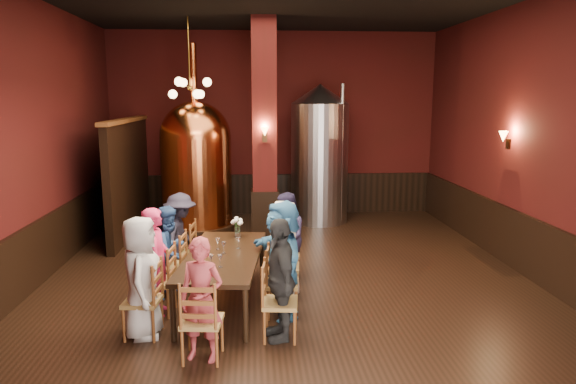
{
  "coord_description": "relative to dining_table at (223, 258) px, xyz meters",
  "views": [
    {
      "loc": [
        -0.56,
        -7.84,
        2.93
      ],
      "look_at": [
        0.01,
        0.2,
        1.43
      ],
      "focal_mm": 32.0,
      "sensor_mm": 36.0,
      "label": 1
    }
  ],
  "objects": [
    {
      "name": "wine_glass_1",
      "position": [
        0.0,
        0.02,
        0.15
      ],
      "size": [
        0.07,
        0.07,
        0.17
      ],
      "primitive_type": null,
      "color": "white",
      "rests_on": "dining_table"
    },
    {
      "name": "chair_1",
      "position": [
        -0.88,
        -0.24,
        -0.23
      ],
      "size": [
        0.51,
        0.51,
        0.92
      ],
      "primitive_type": null,
      "rotation": [
        0.0,
        0.0,
        -1.68
      ],
      "color": "brown",
      "rests_on": "ground"
    },
    {
      "name": "copper_kettle",
      "position": [
        -0.79,
        4.16,
        0.78
      ],
      "size": [
        1.9,
        1.9,
        4.02
      ],
      "rotation": [
        0.0,
        0.0,
        0.31
      ],
      "color": "black",
      "rests_on": "ground"
    },
    {
      "name": "room",
      "position": [
        0.98,
        0.86,
        1.56
      ],
      "size": [
        10.0,
        10.02,
        4.5
      ],
      "color": "black",
      "rests_on": "ground"
    },
    {
      "name": "pendant_cluster",
      "position": [
        -0.82,
        3.76,
        2.41
      ],
      "size": [
        0.9,
        0.9,
        1.7
      ],
      "primitive_type": null,
      "color": "#A57226",
      "rests_on": "room"
    },
    {
      "name": "sconce_column",
      "position": [
        0.68,
        3.36,
        1.51
      ],
      "size": [
        0.2,
        0.2,
        0.36
      ],
      "primitive_type": null,
      "rotation": [
        0.0,
        0.0,
        3.14
      ],
      "color": "black",
      "rests_on": "column"
    },
    {
      "name": "person_8",
      "position": [
        -0.16,
        -1.54,
        0.02
      ],
      "size": [
        0.59,
        0.48,
        1.41
      ],
      "primitive_type": "imported",
      "rotation": [
        0.0,
        0.0,
        5.98
      ],
      "color": "#A2363C",
      "rests_on": "ground"
    },
    {
      "name": "person_4",
      "position": [
        0.74,
        -1.08,
        0.07
      ],
      "size": [
        0.49,
        0.93,
        1.52
      ],
      "primitive_type": "imported",
      "rotation": [
        0.0,
        0.0,
        4.86
      ],
      "color": "black",
      "rests_on": "ground"
    },
    {
      "name": "person_7",
      "position": [
        0.95,
        0.91,
        0.03
      ],
      "size": [
        0.49,
        0.76,
        1.44
      ],
      "primitive_type": "imported",
      "rotation": [
        0.0,
        0.0,
        4.94
      ],
      "color": "#211C39",
      "rests_on": "ground"
    },
    {
      "name": "person_1",
      "position": [
        -0.88,
        -0.24,
        0.05
      ],
      "size": [
        0.39,
        0.56,
        1.48
      ],
      "primitive_type": "imported",
      "rotation": [
        0.0,
        0.0,
        1.64
      ],
      "color": "#C92252",
      "rests_on": "ground"
    },
    {
      "name": "chair_8",
      "position": [
        -0.16,
        -1.54,
        -0.23
      ],
      "size": [
        0.51,
        0.51,
        0.92
      ],
      "primitive_type": null,
      "rotation": [
        0.0,
        0.0,
        3.04
      ],
      "color": "brown",
      "rests_on": "ground"
    },
    {
      "name": "steel_vessel",
      "position": [
        2.0,
        4.9,
        0.92
      ],
      "size": [
        1.56,
        1.56,
        3.22
      ],
      "rotation": [
        0.0,
        0.0,
        0.19
      ],
      "color": "#B2B2B7",
      "rests_on": "ground"
    },
    {
      "name": "wainscot_back",
      "position": [
        0.98,
        5.82,
        -0.19
      ],
      "size": [
        7.9,
        0.08,
        1.0
      ],
      "primitive_type": "cube",
      "color": "black",
      "rests_on": "ground"
    },
    {
      "name": "wainscot_left",
      "position": [
        -2.98,
        0.86,
        -0.19
      ],
      "size": [
        0.08,
        9.9,
        1.0
      ],
      "primitive_type": "cube",
      "color": "black",
      "rests_on": "ground"
    },
    {
      "name": "chair_6",
      "position": [
        0.88,
        0.24,
        -0.23
      ],
      "size": [
        0.51,
        0.51,
        0.92
      ],
      "primitive_type": null,
      "rotation": [
        0.0,
        0.0,
        1.47
      ],
      "color": "brown",
      "rests_on": "ground"
    },
    {
      "name": "person_0",
      "position": [
        -0.95,
        -0.91,
        0.07
      ],
      "size": [
        0.53,
        0.77,
        1.52
      ],
      "primitive_type": "imported",
      "rotation": [
        0.0,
        0.0,
        1.64
      ],
      "color": "silver",
      "rests_on": "ground"
    },
    {
      "name": "chair_5",
      "position": [
        0.81,
        -0.42,
        -0.23
      ],
      "size": [
        0.51,
        0.51,
        0.92
      ],
      "primitive_type": null,
      "rotation": [
        0.0,
        0.0,
        1.47
      ],
      "color": "brown",
      "rests_on": "ground"
    },
    {
      "name": "person_5",
      "position": [
        0.81,
        -0.42,
        0.11
      ],
      "size": [
        0.81,
        1.55,
        1.59
      ],
      "primitive_type": "imported",
      "rotation": [
        0.0,
        0.0,
        4.95
      ],
      "color": "teal",
      "rests_on": "ground"
    },
    {
      "name": "wine_glass_4",
      "position": [
        0.21,
        0.25,
        0.15
      ],
      "size": [
        0.07,
        0.07,
        0.17
      ],
      "primitive_type": null,
      "color": "white",
      "rests_on": "dining_table"
    },
    {
      "name": "person_6",
      "position": [
        0.88,
        0.24,
        0.04
      ],
      "size": [
        0.73,
        0.84,
        1.45
      ],
      "primitive_type": "imported",
      "rotation": [
        0.0,
        0.0,
        4.26
      ],
      "color": "beige",
      "rests_on": "ground"
    },
    {
      "name": "wainscot_right",
      "position": [
        4.94,
        0.86,
        -0.19
      ],
      "size": [
        0.08,
        9.9,
        1.0
      ],
      "primitive_type": "cube",
      "color": "black",
      "rests_on": "ground"
    },
    {
      "name": "column",
      "position": [
        0.68,
        3.66,
        1.56
      ],
      "size": [
        0.58,
        0.58,
        4.5
      ],
      "primitive_type": "cube",
      "color": "#420E0E",
      "rests_on": "ground"
    },
    {
      "name": "sconce_wall",
      "position": [
        4.88,
        1.66,
        1.51
      ],
      "size": [
        0.2,
        0.2,
        0.36
      ],
      "primitive_type": null,
      "rotation": [
        0.0,
        0.0,
        1.57
      ],
      "color": "black",
      "rests_on": "room"
    },
    {
      "name": "wine_glass_2",
      "position": [
        -0.13,
        -0.56,
        0.15
      ],
      "size": [
        0.07,
        0.07,
        0.17
      ],
      "primitive_type": null,
      "color": "white",
      "rests_on": "dining_table"
    },
    {
      "name": "dining_table",
      "position": [
        0.0,
        0.0,
        0.0
      ],
      "size": [
        1.25,
        2.49,
        0.75
      ],
      "rotation": [
        0.0,
        0.0,
        -0.11
      ],
      "color": "black",
      "rests_on": "ground"
    },
    {
      "name": "partition",
      "position": [
        -2.22,
        4.06,
        0.51
      ],
      "size": [
        0.22,
        3.5,
        2.4
      ],
      "primitive_type": "cube",
      "color": "black",
      "rests_on": "ground"
    },
    {
      "name": "person_2",
      "position": [
        -0.81,
        0.42,
        -0.01
      ],
      "size": [
        0.57,
        0.74,
        1.36
      ],
      "primitive_type": "imported",
      "rotation": [
        0.0,
        0.0,
        1.16
      ],
      "color": "navy",
      "rests_on": "ground"
    },
    {
      "name": "rose_vase",
      "position": [
        0.18,
        0.87,
        0.28
      ],
      "size": [
        0.19,
        0.19,
        0.33
      ],
      "color": "white",
      "rests_on": "dining_table"
    },
    {
      "name": "person_3",
      "position": [
        -0.74,
        1.08,
        0.03
      ],
      "size": [
        0.64,
        0.98,
        1.43
      ],
      "primitive_type": "imported",
      "rotation": [
        0.0,
        0.0,
        1.45
      ],
      "color": "black",
      "rests_on": "ground"
    },
    {
      "name": "chair_3",
      "position": [
        -0.74,
        1.08,
        -0.23
      ],
      "size": [
        0.51,
        0.51,
        0.92
      ],
      "primitive_type": null,
      "rotation": [
        0.0,
        0.0,
        -1.68
      ],
      "color": "brown",
      "rests_on": "ground"
    },
    {
      "name": "wine_glass_5",
      "position": [
        -0.18,
        -0.91,
        0.15
      ],
      "size": [
        0.07,
        0.07,
        0.17
      ],
      "primitive_type": null,
      "color": "white",
      "rests_on": "dining_table"
    },
    {
      "name": "chair_0",
      "position": [
        -0.95,
        -0.91,
        -0.23
      ],
      "size": [
        0.51,
        0.51,
        0.92
      ],
      "primitive_type": null,
      "rotation": [
        0.0,
        0.0,
        -1.68
      ],
      "color": "brown",
      "rests_on": "ground"
    },
    {
      "name": "chair_2",
      "position": [
        -0.81,
        0.42,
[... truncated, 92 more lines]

